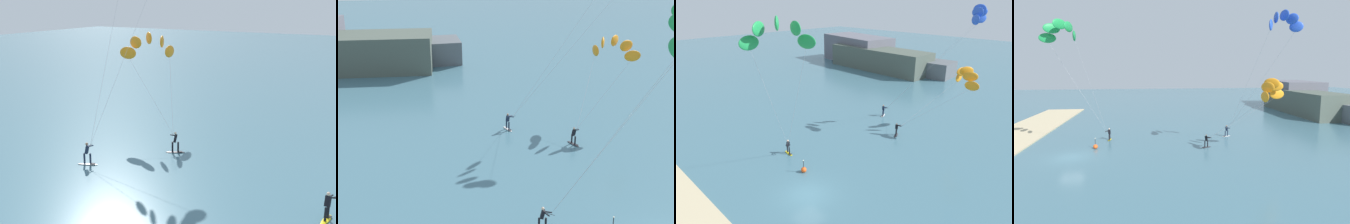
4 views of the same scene
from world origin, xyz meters
TOP-DOWN VIEW (x-y plane):
  - kitesurfer_far_out at (3.25, 21.22)m, footprint 8.15×8.66m

SIDE VIEW (x-z plane):
  - kitesurfer_far_out at x=3.25m, z-range 2.89..11.66m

